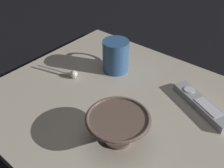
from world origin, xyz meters
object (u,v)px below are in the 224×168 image
coffee_mug (116,56)px  cereal_bowl (118,127)px  tv_remote_near (201,104)px  teaspoon (69,73)px

coffee_mug → cereal_bowl: bearing=-140.2°
coffee_mug → tv_remote_near: (0.00, -0.30, -0.04)m
cereal_bowl → teaspoon: size_ratio=1.03×
cereal_bowl → coffee_mug: (0.23, 0.19, 0.01)m
cereal_bowl → coffee_mug: 0.30m
cereal_bowl → tv_remote_near: bearing=-24.8°
coffee_mug → teaspoon: 0.16m
coffee_mug → teaspoon: coffee_mug is taller
cereal_bowl → teaspoon: (0.10, 0.28, -0.03)m
cereal_bowl → coffee_mug: size_ratio=1.42×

